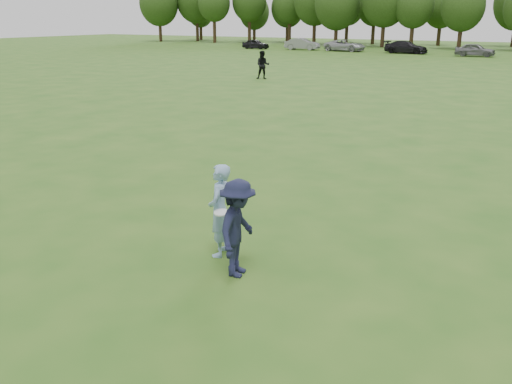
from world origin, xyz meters
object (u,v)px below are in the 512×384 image
player_far_a (263,65)px  car_a (256,44)px  car_d (406,47)px  car_e (475,50)px  thrower (220,210)px  defender (238,228)px  car_c (345,45)px  car_b (302,44)px

player_far_a → car_a: size_ratio=0.52×
car_d → car_e: car_d is taller
thrower → defender: size_ratio=1.02×
thrower → car_d: (-12.35, 60.32, -0.13)m
car_e → car_d: bearing=80.1°
car_d → car_c: bearing=90.3°
car_a → car_c: (12.77, 0.94, 0.08)m
player_far_a → thrower: bearing=-86.6°
car_b → car_e: (22.31, -1.99, -0.03)m
defender → player_far_a: 31.12m
thrower → car_b: thrower is taller
defender → car_a: (-33.90, 60.46, -0.21)m
defender → car_b: 67.23m
car_b → car_d: car_b is taller
car_b → car_d: 14.17m
thrower → car_e: thrower is taller
car_b → car_c: car_b is taller
car_b → car_a: bearing=93.5°
car_a → car_d: 20.82m
car_a → car_b: size_ratio=0.83×
thrower → car_a: thrower is taller
defender → car_c: bearing=8.1°
player_far_a → car_d: player_far_a is taller
thrower → car_e: size_ratio=0.41×
player_far_a → car_e: 33.43m
car_c → car_d: (8.05, -0.52, 0.02)m
car_d → car_e: (8.14, -1.41, -0.02)m
defender → car_b: size_ratio=0.37×
defender → car_a: 69.32m
car_d → car_a: bearing=95.2°
car_a → car_c: car_c is taller
car_c → car_e: bearing=-91.7°
car_d → car_e: size_ratio=1.20×
player_far_a → car_a: player_far_a is taller
player_far_a → car_b: (-12.63, 33.99, -0.23)m
defender → car_a: bearing=18.4°
thrower → car_e: (-4.20, 58.91, -0.15)m
defender → car_b: defender is taller
defender → thrower: bearing=41.9°
defender → car_e: 59.68m
car_b → car_e: car_b is taller
defender → car_d: (-13.08, 60.88, -0.11)m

